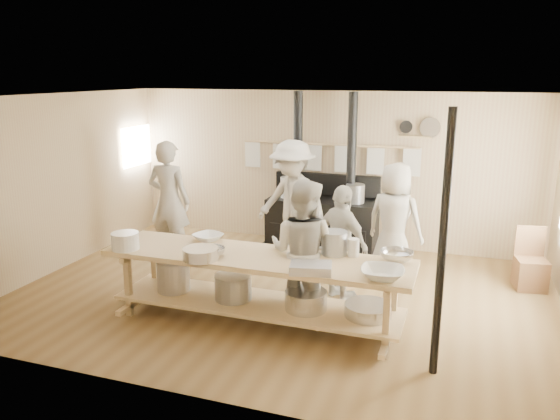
{
  "coord_description": "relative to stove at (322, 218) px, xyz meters",
  "views": [
    {
      "loc": [
        2.2,
        -6.43,
        2.89
      ],
      "look_at": [
        -0.09,
        0.2,
        1.12
      ],
      "focal_mm": 35.0,
      "sensor_mm": 36.0,
      "label": 1
    }
  ],
  "objects": [
    {
      "name": "ground",
      "position": [
        0.01,
        -2.12,
        -0.52
      ],
      "size": [
        7.0,
        7.0,
        0.0
      ],
      "primitive_type": "plane",
      "color": "brown",
      "rests_on": "ground"
    },
    {
      "name": "room_shell",
      "position": [
        0.01,
        -2.12,
        1.1
      ],
      "size": [
        7.0,
        7.0,
        7.0
      ],
      "color": "tan",
      "rests_on": "ground"
    },
    {
      "name": "left_opening",
      "position": [
        -3.44,
        -0.12,
        1.08
      ],
      "size": [
        0.0,
        0.9,
        0.9
      ],
      "color": "white",
      "rests_on": "ground"
    },
    {
      "name": "stove",
      "position": [
        0.0,
        0.0,
        0.0
      ],
      "size": [
        1.9,
        0.75,
        2.6
      ],
      "color": "black",
      "rests_on": "ground"
    },
    {
      "name": "towel_rail",
      "position": [
        0.01,
        0.28,
        1.04
      ],
      "size": [
        3.0,
        0.04,
        0.47
      ],
      "color": "tan",
      "rests_on": "ground"
    },
    {
      "name": "back_wall_shelf",
      "position": [
        1.47,
        0.32,
        1.48
      ],
      "size": [
        0.63,
        0.14,
        0.32
      ],
      "color": "tan",
      "rests_on": "ground"
    },
    {
      "name": "prep_table",
      "position": [
        -0.0,
        -3.02,
        -0.0
      ],
      "size": [
        3.6,
        0.9,
        0.85
      ],
      "color": "tan",
      "rests_on": "ground"
    },
    {
      "name": "support_post",
      "position": [
        2.06,
        -3.47,
        0.78
      ],
      "size": [
        0.08,
        0.08,
        2.6
      ],
      "primitive_type": "cylinder",
      "color": "black",
      "rests_on": "ground"
    },
    {
      "name": "cook_far_left",
      "position": [
        -2.11,
        -1.34,
        0.43
      ],
      "size": [
        0.7,
        0.46,
        1.9
      ],
      "primitive_type": "imported",
      "rotation": [
        0.0,
        0.0,
        3.15
      ],
      "color": "#B2AB9E",
      "rests_on": "ground"
    },
    {
      "name": "cook_left",
      "position": [
        0.49,
        -2.75,
        0.34
      ],
      "size": [
        0.91,
        0.75,
        1.72
      ],
      "primitive_type": "imported",
      "rotation": [
        0.0,
        0.0,
        3.02
      ],
      "color": "#B2AB9E",
      "rests_on": "ground"
    },
    {
      "name": "cook_center",
      "position": [
        1.31,
        -0.94,
        0.32
      ],
      "size": [
        0.93,
        0.73,
        1.68
      ],
      "primitive_type": "imported",
      "rotation": [
        0.0,
        0.0,
        2.88
      ],
      "color": "#B2AB9E",
      "rests_on": "ground"
    },
    {
      "name": "cook_right",
      "position": [
        0.77,
        -1.96,
        0.24
      ],
      "size": [
        0.94,
        0.8,
        1.51
      ],
      "primitive_type": "imported",
      "rotation": [
        0.0,
        0.0,
        2.55
      ],
      "color": "#B2AB9E",
      "rests_on": "ground"
    },
    {
      "name": "cook_by_window",
      "position": [
        -0.26,
        -0.81,
        0.44
      ],
      "size": [
        1.39,
        1.06,
        1.91
      ],
      "primitive_type": "imported",
      "rotation": [
        0.0,
        0.0,
        -0.31
      ],
      "color": "#B2AB9E",
      "rests_on": "ground"
    },
    {
      "name": "chair",
      "position": [
        3.15,
        -0.78,
        -0.27
      ],
      "size": [
        0.46,
        0.46,
        0.85
      ],
      "rotation": [
        0.0,
        0.0,
        0.17
      ],
      "color": "brown",
      "rests_on": "ground"
    },
    {
      "name": "bowl_white_a",
      "position": [
        -0.77,
        -2.69,
        0.37
      ],
      "size": [
        0.45,
        0.45,
        0.09
      ],
      "primitive_type": "imported",
      "rotation": [
        0.0,
        0.0,
        -0.36
      ],
      "color": "white",
      "rests_on": "prep_table"
    },
    {
      "name": "bowl_steel_a",
      "position": [
        -0.47,
        -3.21,
        0.38
      ],
      "size": [
        0.44,
        0.44,
        0.1
      ],
      "primitive_type": "imported",
      "rotation": [
        0.0,
        0.0,
        0.51
      ],
      "color": "silver",
      "rests_on": "prep_table"
    },
    {
      "name": "bowl_white_b",
      "position": [
        1.49,
        -3.27,
        0.38
      ],
      "size": [
        0.49,
        0.49,
        0.11
      ],
      "primitive_type": "imported",
      "rotation": [
        0.0,
        0.0,
        1.68
      ],
      "color": "white",
      "rests_on": "prep_table"
    },
    {
      "name": "bowl_steel_b",
      "position": [
        1.56,
        -2.69,
        0.39
      ],
      "size": [
        0.45,
        0.45,
        0.12
      ],
      "primitive_type": "imported",
      "rotation": [
        0.0,
        0.0,
        3.39
      ],
      "color": "silver",
      "rests_on": "prep_table"
    },
    {
      "name": "roasting_pan",
      "position": [
        0.75,
        -3.35,
        0.38
      ],
      "size": [
        0.49,
        0.38,
        0.1
      ],
      "primitive_type": "cube",
      "rotation": [
        0.0,
        0.0,
        0.22
      ],
      "color": "#B2B2B7",
      "rests_on": "prep_table"
    },
    {
      "name": "mixing_bowl_large",
      "position": [
        -0.53,
        -3.35,
        0.39
      ],
      "size": [
        0.49,
        0.49,
        0.13
      ],
      "primitive_type": "cylinder",
      "rotation": [
        0.0,
        0.0,
        -0.22
      ],
      "color": "silver",
      "rests_on": "prep_table"
    },
    {
      "name": "bucket_galv",
      "position": [
        0.84,
        -2.69,
        0.47
      ],
      "size": [
        0.38,
        0.38,
        0.27
      ],
      "primitive_type": "cylinder",
      "rotation": [
        0.0,
        0.0,
        0.32
      ],
      "color": "gray",
      "rests_on": "prep_table"
    },
    {
      "name": "deep_bowl_enamel",
      "position": [
        -1.54,
        -3.32,
        0.43
      ],
      "size": [
        0.33,
        0.33,
        0.2
      ],
      "primitive_type": "cylinder",
      "rotation": [
        0.0,
        0.0,
        -0.01
      ],
      "color": "white",
      "rests_on": "prep_table"
    },
    {
      "name": "pitcher",
      "position": [
        1.07,
        -2.69,
        0.43
      ],
      "size": [
        0.14,
        0.14,
        0.21
      ],
      "primitive_type": "cylinder",
      "rotation": [
        0.0,
        0.0,
        0.03
      ],
      "color": "white",
      "rests_on": "prep_table"
    }
  ]
}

